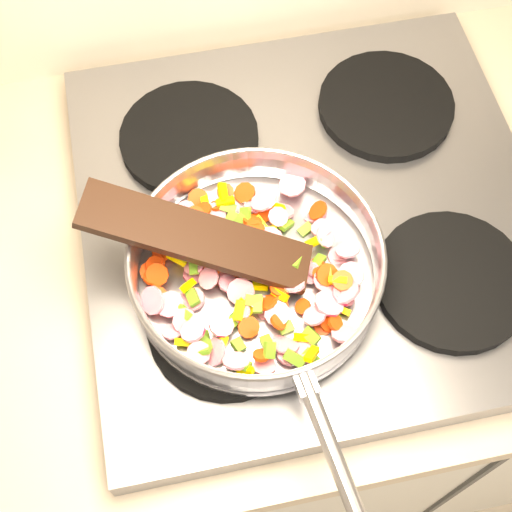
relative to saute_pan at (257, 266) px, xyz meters
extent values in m
cube|color=#939399|center=(0.09, 0.09, -0.07)|extent=(0.60, 0.60, 0.04)
cylinder|color=black|center=(-0.05, -0.05, -0.04)|extent=(0.19, 0.19, 0.02)
cylinder|color=black|center=(0.23, -0.05, -0.04)|extent=(0.19, 0.19, 0.02)
cylinder|color=black|center=(-0.05, 0.23, -0.04)|extent=(0.19, 0.19, 0.02)
cylinder|color=black|center=(0.23, 0.23, -0.04)|extent=(0.19, 0.19, 0.02)
cylinder|color=#9E9EA5|center=(0.00, 0.00, -0.03)|extent=(0.30, 0.30, 0.01)
torus|color=#9E9EA5|center=(0.00, 0.00, 0.00)|extent=(0.34, 0.34, 0.06)
torus|color=#9E9EA5|center=(0.00, 0.00, 0.03)|extent=(0.30, 0.30, 0.01)
cylinder|color=#9E9EA5|center=(0.03, -0.24, 0.02)|extent=(0.04, 0.19, 0.02)
cube|color=#9E9EA5|center=(0.02, -0.15, 0.02)|extent=(0.03, 0.03, 0.02)
cylinder|color=#C4133C|center=(0.00, -0.04, -0.03)|extent=(0.04, 0.04, 0.02)
cube|color=#588B1B|center=(-0.09, -0.04, -0.01)|extent=(0.02, 0.02, 0.01)
cylinder|color=#C4133C|center=(0.01, -0.05, -0.02)|extent=(0.03, 0.02, 0.01)
cube|color=#F6DC00|center=(-0.09, 0.03, -0.01)|extent=(0.03, 0.02, 0.02)
cylinder|color=red|center=(-0.11, 0.05, -0.02)|extent=(0.04, 0.03, 0.02)
cylinder|color=#C4133C|center=(-0.09, -0.06, -0.01)|extent=(0.04, 0.04, 0.02)
cube|color=#F6DC00|center=(-0.06, 0.08, -0.01)|extent=(0.01, 0.03, 0.02)
cube|color=#588B1B|center=(-0.08, -0.08, -0.01)|extent=(0.03, 0.02, 0.02)
cylinder|color=red|center=(0.04, -0.05, -0.02)|extent=(0.02, 0.02, 0.01)
cylinder|color=red|center=(-0.06, 0.09, -0.01)|extent=(0.03, 0.03, 0.02)
cylinder|color=red|center=(-0.02, -0.11, -0.01)|extent=(0.02, 0.02, 0.02)
cube|color=#F6DC00|center=(-0.09, -0.05, -0.02)|extent=(0.02, 0.02, 0.01)
cube|color=#F6DC00|center=(0.08, 0.02, -0.01)|extent=(0.02, 0.01, 0.02)
cube|color=#F6DC00|center=(0.02, 0.07, -0.02)|extent=(0.02, 0.03, 0.02)
cube|color=#588B1B|center=(0.07, -0.05, -0.02)|extent=(0.02, 0.02, 0.01)
cylinder|color=red|center=(-0.01, 0.07, -0.02)|extent=(0.03, 0.03, 0.01)
cylinder|color=#C4133C|center=(-0.07, -0.09, -0.02)|extent=(0.04, 0.05, 0.03)
cube|color=#588B1B|center=(-0.09, 0.06, -0.01)|extent=(0.02, 0.02, 0.01)
cylinder|color=#C4133C|center=(0.03, 0.09, -0.01)|extent=(0.05, 0.05, 0.02)
cylinder|color=#C4133C|center=(0.05, -0.07, -0.01)|extent=(0.03, 0.04, 0.02)
cylinder|color=#C4133C|center=(0.07, -0.01, -0.02)|extent=(0.04, 0.04, 0.03)
cylinder|color=#C4133C|center=(0.02, -0.11, -0.02)|extent=(0.04, 0.03, 0.01)
cube|color=#F6DC00|center=(-0.08, 0.00, -0.01)|extent=(0.02, 0.02, 0.02)
cylinder|color=red|center=(0.01, -0.07, -0.01)|extent=(0.02, 0.03, 0.02)
cube|color=#F6DC00|center=(-0.06, -0.08, -0.02)|extent=(0.02, 0.02, 0.02)
cylinder|color=red|center=(-0.12, 0.02, -0.01)|extent=(0.04, 0.03, 0.03)
cylinder|color=red|center=(0.01, 0.07, -0.01)|extent=(0.03, 0.03, 0.02)
cube|color=#F6DC00|center=(-0.06, 0.03, -0.02)|extent=(0.02, 0.01, 0.02)
cylinder|color=#C4133C|center=(0.09, 0.04, -0.01)|extent=(0.03, 0.03, 0.01)
cube|color=#588B1B|center=(0.02, -0.07, -0.02)|extent=(0.02, 0.02, 0.01)
cylinder|color=#C4133C|center=(0.03, -0.11, -0.02)|extent=(0.03, 0.03, 0.02)
cylinder|color=#C4133C|center=(-0.07, 0.02, -0.01)|extent=(0.04, 0.04, 0.02)
cylinder|color=red|center=(0.07, -0.08, -0.01)|extent=(0.02, 0.02, 0.02)
cube|color=#588B1B|center=(0.05, 0.00, 0.00)|extent=(0.02, 0.03, 0.02)
cylinder|color=red|center=(0.09, 0.07, -0.01)|extent=(0.03, 0.04, 0.03)
cylinder|color=#C4133C|center=(-0.07, 0.04, -0.02)|extent=(0.03, 0.03, 0.02)
cylinder|color=#C4133C|center=(-0.03, 0.09, -0.02)|extent=(0.03, 0.03, 0.02)
cylinder|color=red|center=(-0.05, 0.02, -0.02)|extent=(0.03, 0.03, 0.01)
cube|color=#588B1B|center=(-0.01, 0.08, -0.02)|extent=(0.03, 0.03, 0.01)
cylinder|color=#C4133C|center=(0.01, 0.01, -0.02)|extent=(0.03, 0.03, 0.02)
cylinder|color=#C4133C|center=(-0.04, 0.02, -0.02)|extent=(0.04, 0.05, 0.02)
cylinder|color=#C4133C|center=(0.09, 0.04, -0.01)|extent=(0.03, 0.03, 0.02)
cube|color=#588B1B|center=(-0.08, -0.02, -0.01)|extent=(0.02, 0.02, 0.01)
cube|color=#F6DC00|center=(0.04, 0.09, -0.02)|extent=(0.02, 0.03, 0.02)
cylinder|color=#C4133C|center=(0.09, 0.03, -0.01)|extent=(0.03, 0.04, 0.03)
cylinder|color=#C4133C|center=(0.04, 0.07, -0.01)|extent=(0.03, 0.04, 0.01)
cube|color=#588B1B|center=(0.08, 0.00, -0.02)|extent=(0.02, 0.02, 0.01)
cylinder|color=red|center=(-0.10, 0.06, -0.02)|extent=(0.03, 0.03, 0.01)
cylinder|color=#C4133C|center=(0.01, -0.09, -0.02)|extent=(0.05, 0.04, 0.02)
cylinder|color=red|center=(-0.12, 0.02, -0.02)|extent=(0.03, 0.03, 0.02)
cube|color=#F6DC00|center=(-0.10, -0.07, -0.02)|extent=(0.03, 0.02, 0.01)
cylinder|color=red|center=(0.01, 0.12, -0.02)|extent=(0.03, 0.03, 0.02)
cylinder|color=red|center=(0.09, -0.04, 0.00)|extent=(0.03, 0.03, 0.01)
cube|color=#F6DC00|center=(-0.02, 0.11, 0.00)|extent=(0.01, 0.03, 0.01)
cylinder|color=#C4133C|center=(-0.11, -0.02, -0.01)|extent=(0.04, 0.04, 0.01)
cube|color=#F6DC00|center=(0.04, -0.09, -0.02)|extent=(0.02, 0.02, 0.02)
cylinder|color=red|center=(-0.05, 0.12, -0.02)|extent=(0.03, 0.03, 0.02)
cube|color=#588B1B|center=(0.00, 0.08, -0.01)|extent=(0.02, 0.02, 0.02)
cylinder|color=red|center=(0.07, 0.00, -0.03)|extent=(0.03, 0.03, 0.02)
cylinder|color=red|center=(-0.10, 0.07, -0.02)|extent=(0.03, 0.03, 0.02)
cube|color=#588B1B|center=(0.02, -0.12, -0.01)|extent=(0.03, 0.02, 0.02)
cylinder|color=#C4133C|center=(-0.05, -0.06, -0.01)|extent=(0.04, 0.04, 0.01)
cylinder|color=red|center=(0.02, 0.08, -0.02)|extent=(0.03, 0.03, 0.03)
cube|color=#588B1B|center=(0.00, 0.07, -0.01)|extent=(0.02, 0.02, 0.02)
cube|color=#F6DC00|center=(0.09, -0.07, -0.02)|extent=(0.02, 0.02, 0.01)
cylinder|color=#C4133C|center=(0.04, -0.03, -0.01)|extent=(0.03, 0.03, 0.02)
cylinder|color=#C4133C|center=(-0.08, -0.02, -0.02)|extent=(0.04, 0.04, 0.02)
cube|color=#F6DC00|center=(-0.02, 0.10, -0.01)|extent=(0.02, 0.01, 0.01)
cylinder|color=#C4133C|center=(0.08, -0.10, -0.01)|extent=(0.03, 0.03, 0.02)
cube|color=#588B1B|center=(-0.04, -0.12, -0.02)|extent=(0.02, 0.02, 0.02)
cylinder|color=#C4133C|center=(0.09, 0.07, -0.03)|extent=(0.04, 0.04, 0.03)
cylinder|color=red|center=(-0.11, 0.04, -0.02)|extent=(0.03, 0.03, 0.02)
cylinder|color=red|center=(-0.02, 0.03, -0.02)|extent=(0.02, 0.02, 0.01)
cube|color=#588B1B|center=(-0.02, -0.06, -0.02)|extent=(0.02, 0.02, 0.01)
cylinder|color=#C4133C|center=(0.09, -0.05, -0.01)|extent=(0.04, 0.05, 0.03)
cylinder|color=red|center=(-0.02, 0.05, -0.02)|extent=(0.03, 0.03, 0.03)
cylinder|color=#C4133C|center=(0.11, 0.01, -0.01)|extent=(0.03, 0.03, 0.02)
cylinder|color=#C4133C|center=(-0.08, -0.09, -0.01)|extent=(0.03, 0.03, 0.02)
cylinder|color=red|center=(-0.02, 0.12, -0.02)|extent=(0.03, 0.03, 0.02)
cylinder|color=#C4133C|center=(0.09, -0.05, -0.01)|extent=(0.03, 0.04, 0.03)
cube|color=#588B1B|center=(0.05, 0.06, -0.02)|extent=(0.02, 0.02, 0.01)
cube|color=#588B1B|center=(0.01, 0.05, -0.02)|extent=(0.02, 0.02, 0.01)
cube|color=#F6DC00|center=(0.10, -0.03, -0.02)|extent=(0.02, 0.02, 0.02)
cylinder|color=#C4133C|center=(0.10, 0.01, -0.03)|extent=(0.04, 0.03, 0.02)
cube|color=#588B1B|center=(-0.01, -0.05, -0.01)|extent=(0.02, 0.02, 0.01)
cylinder|color=red|center=(0.02, -0.03, -0.01)|extent=(0.03, 0.03, 0.01)
cylinder|color=red|center=(-0.12, 0.03, -0.02)|extent=(0.03, 0.03, 0.02)
cylinder|color=#C4133C|center=(0.02, 0.04, -0.02)|extent=(0.03, 0.03, 0.02)
cylinder|color=#C4133C|center=(0.08, -0.03, -0.01)|extent=(0.04, 0.04, 0.01)
cube|color=#F6DC00|center=(0.00, 0.03, -0.02)|extent=(0.03, 0.02, 0.02)
cylinder|color=#C4133C|center=(0.07, -0.06, -0.01)|extent=(0.03, 0.03, 0.02)
cylinder|color=#C4133C|center=(-0.04, -0.01, -0.02)|extent=(0.03, 0.03, 0.01)
cube|color=#588B1B|center=(-0.03, -0.05, -0.02)|extent=(0.03, 0.03, 0.02)
cylinder|color=#C4133C|center=(0.11, 0.01, -0.03)|extent=(0.04, 0.04, 0.02)
cylinder|color=red|center=(-0.05, 0.10, -0.01)|extent=(0.03, 0.03, 0.02)
cylinder|color=red|center=(-0.03, 0.10, -0.02)|extent=(0.02, 0.02, 0.02)
cylinder|color=#C4133C|center=(0.07, -0.06, -0.01)|extent=(0.04, 0.04, 0.02)
cylinder|color=#C4133C|center=(-0.02, -0.02, -0.01)|extent=(0.05, 0.04, 0.03)
cylinder|color=red|center=(-0.02, -0.07, -0.02)|extent=(0.04, 0.03, 0.02)
cylinder|color=#C4133C|center=(-0.07, 0.02, -0.03)|extent=(0.04, 0.03, 0.01)
cylinder|color=#C4133C|center=(0.05, 0.08, -0.02)|extent=(0.04, 0.04, 0.03)
cube|color=#F6DC00|center=(0.00, 0.02, 0.00)|extent=(0.02, 0.02, 0.02)
cube|color=#588B1B|center=(-0.04, -0.11, -0.01)|extent=(0.03, 0.03, 0.02)
cylinder|color=red|center=(0.07, -0.08, -0.02)|extent=(0.03, 0.03, 0.02)
cylinder|color=#C4133C|center=(0.01, 0.06, -0.02)|extent=(0.03, 0.03, 0.02)
cube|color=#F6DC00|center=(0.00, -0.02, -0.02)|extent=(0.02, 0.02, 0.01)
cube|color=#F6DC00|center=(-0.09, 0.04, -0.01)|extent=(0.02, 0.02, 0.02)
cylinder|color=red|center=(-0.08, 0.08, -0.03)|extent=(0.03, 0.03, 0.01)
cylinder|color=#C4133C|center=(-0.11, -0.05, -0.02)|extent=(0.03, 0.03, 0.01)
cylinder|color=red|center=(-0.06, 0.03, -0.01)|extent=(0.03, 0.03, 0.01)
cube|color=#588B1B|center=(-0.08, -0.06, -0.02)|extent=(0.02, 0.02, 0.02)
cylinder|color=#C4133C|center=(0.02, 0.10, -0.02)|extent=(0.03, 0.03, 0.01)
cube|color=#F6DC00|center=(-0.03, -0.05, -0.01)|extent=(0.02, 0.03, 0.01)
cylinder|color=#C4133C|center=(0.06, -0.01, -0.02)|extent=(0.03, 0.03, 0.02)
cube|color=#588B1B|center=(0.09, 0.03, -0.02)|extent=(0.02, 0.02, 0.01)
cylinder|color=#C4133C|center=(-0.13, -0.02, -0.01)|extent=(0.03, 0.04, 0.04)
cylinder|color=red|center=(-0.12, 0.03, -0.02)|extent=(0.03, 0.03, 0.01)
cube|color=#588B1B|center=(-0.01, -0.04, 0.00)|extent=(0.02, 0.02, 0.01)
cube|color=#F6DC00|center=(-0.04, 0.12, -0.02)|extent=(0.01, 0.02, 0.01)
cylinder|color=#C4133C|center=(-0.06, 0.00, -0.01)|extent=(0.03, 0.04, 0.02)
cylinder|color=#C4133C|center=(-0.09, -0.05, -0.01)|extent=(0.03, 0.03, 0.02)
cylinder|color=red|center=(0.07, -0.02, -0.01)|extent=(0.03, 0.02, 0.01)
cylinder|color=red|center=(-0.08, 0.10, -0.02)|extent=(0.03, 0.03, 0.02)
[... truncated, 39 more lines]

